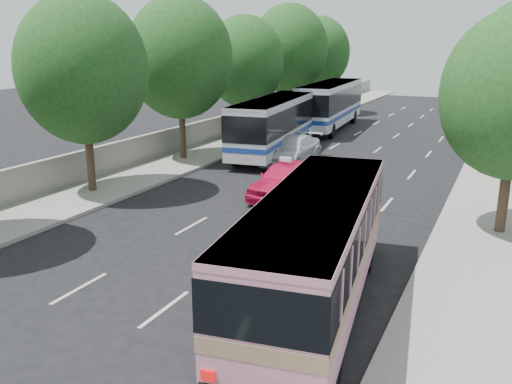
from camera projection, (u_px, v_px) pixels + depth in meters
The scene contains 15 objects.
ground at pixel (175, 274), 16.31m from camera, with size 120.00×120.00×0.00m, color black.
sidewalk_left at pixel (233, 142), 37.21m from camera, with size 4.00×90.00×0.15m, color #9E998E.
sidewalk_right at pixel (503, 166), 30.20m from camera, with size 4.00×90.00×0.12m, color #9E998E.
low_wall at pixel (210, 129), 37.73m from camera, with size 0.30×90.00×1.50m, color #9E998E.
tree_left_b at pixel (83, 64), 23.40m from camera, with size 5.70×5.70×8.88m.
tree_left_c at pixel (180, 53), 30.37m from camera, with size 6.00×6.00×9.35m.
tree_left_d at pixel (245, 59), 37.43m from camera, with size 5.52×5.52×8.60m.
tree_left_e at pixel (290, 46), 44.14m from camera, with size 6.30×6.30×9.82m.
tree_left_f at pixel (319, 50), 51.30m from camera, with size 5.88×5.88×9.16m.
pink_bus at pixel (315, 240), 13.68m from camera, with size 3.74×9.89×3.08m.
pink_taxi at pixel (285, 179), 24.19m from camera, with size 1.94×4.82×1.64m, color #E2134C.
white_pickup at pixel (292, 150), 31.03m from camera, with size 2.15×5.28×1.53m, color silver.
tour_coach_front at pixel (275, 121), 33.25m from camera, with size 3.82×11.68×3.43m.
tour_coach_rear at pixel (331, 101), 42.84m from camera, with size 3.58×12.38×3.65m.
taxi_roof_sign at pixel (286, 159), 23.94m from camera, with size 0.55×0.18×0.18m, color silver.
Camera 1 is at (8.65, -12.56, 6.74)m, focal length 38.00 mm.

